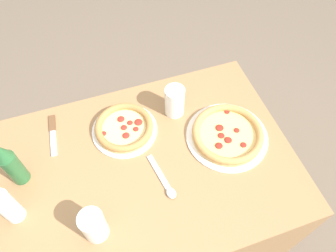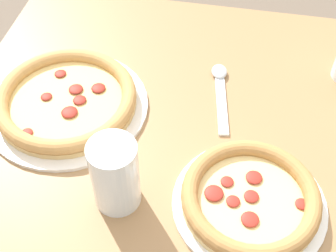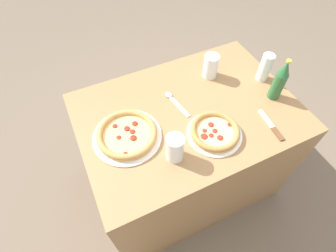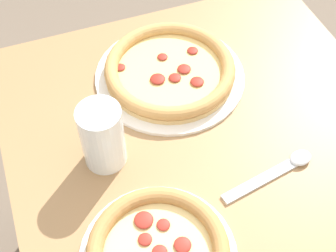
{
  "view_description": "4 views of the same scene",
  "coord_description": "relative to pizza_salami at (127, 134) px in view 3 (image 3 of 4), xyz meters",
  "views": [
    {
      "loc": [
        0.11,
        0.57,
        1.87
      ],
      "look_at": [
        -0.12,
        -0.1,
        0.83
      ],
      "focal_mm": 35.0,
      "sensor_mm": 36.0,
      "label": 1
    },
    {
      "loc": [
        -0.01,
        -0.62,
        1.45
      ],
      "look_at": [
        -0.12,
        -0.07,
        0.81
      ],
      "focal_mm": 50.0,
      "sensor_mm": 36.0,
      "label": 2
    },
    {
      "loc": [
        -0.46,
        -0.73,
        1.78
      ],
      "look_at": [
        -0.15,
        -0.06,
        0.79
      ],
      "focal_mm": 28.0,
      "sensor_mm": 36.0,
      "label": 3
    },
    {
      "loc": [
        0.33,
        -0.27,
        1.51
      ],
      "look_at": [
        -0.17,
        -0.08,
        0.81
      ],
      "focal_mm": 50.0,
      "sensor_mm": 36.0,
      "label": 4
    }
  ],
  "objects": [
    {
      "name": "glass_mango_juice",
      "position": [
        0.16,
        -0.19,
        0.04
      ],
      "size": [
        0.08,
        0.08,
        0.14
      ],
      "color": "white",
      "rests_on": "table"
    },
    {
      "name": "beer_bottle",
      "position": [
        0.79,
        -0.08,
        0.09
      ],
      "size": [
        0.06,
        0.06,
        0.24
      ],
      "color": "#286033",
      "rests_on": "table"
    },
    {
      "name": "glass_iced_tea",
      "position": [
        0.57,
        0.2,
        0.04
      ],
      "size": [
        0.08,
        0.08,
        0.13
      ],
      "color": "white",
      "rests_on": "table"
    },
    {
      "name": "spoon",
      "position": [
        0.3,
        0.11,
        -0.01
      ],
      "size": [
        0.06,
        0.2,
        0.02
      ],
      "color": "silver",
      "rests_on": "table"
    },
    {
      "name": "knife",
      "position": [
        0.66,
        -0.24,
        -0.02
      ],
      "size": [
        0.04,
        0.2,
        0.01
      ],
      "color": "brown",
      "rests_on": "table"
    },
    {
      "name": "glass_orange_juice",
      "position": [
        0.82,
        0.06,
        0.05
      ],
      "size": [
        0.06,
        0.06,
        0.16
      ],
      "color": "white",
      "rests_on": "table"
    },
    {
      "name": "pizza_pepperoni",
      "position": [
        0.38,
        -0.16,
        0.0
      ],
      "size": [
        0.26,
        0.26,
        0.04
      ],
      "color": "white",
      "rests_on": "table"
    },
    {
      "name": "ground_plane",
      "position": [
        0.34,
        0.02,
        -0.78
      ],
      "size": [
        8.0,
        8.0,
        0.0
      ],
      "primitive_type": "plane",
      "color": "#6B5B4C"
    },
    {
      "name": "pizza_salami",
      "position": [
        0.0,
        0.0,
        0.0
      ],
      "size": [
        0.33,
        0.33,
        0.04
      ],
      "color": "silver",
      "rests_on": "table"
    },
    {
      "name": "table",
      "position": [
        0.34,
        0.02,
        -0.4
      ],
      "size": [
        1.12,
        0.79,
        0.76
      ],
      "color": "#997047",
      "rests_on": "ground_plane"
    }
  ]
}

